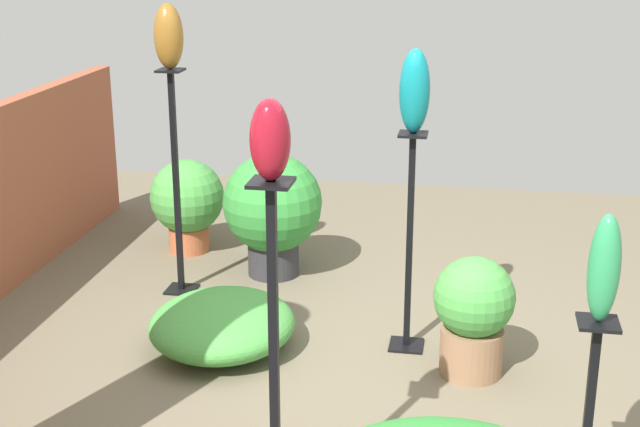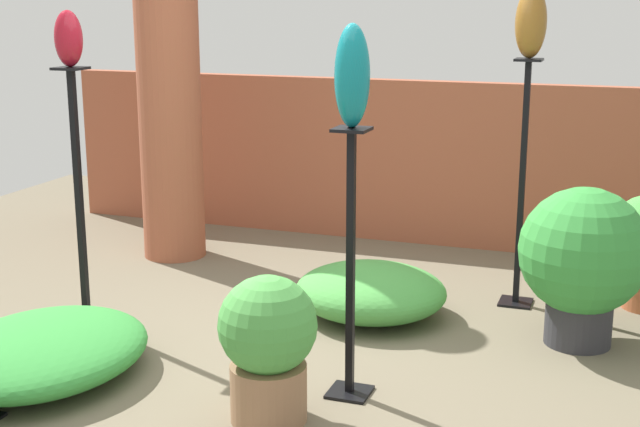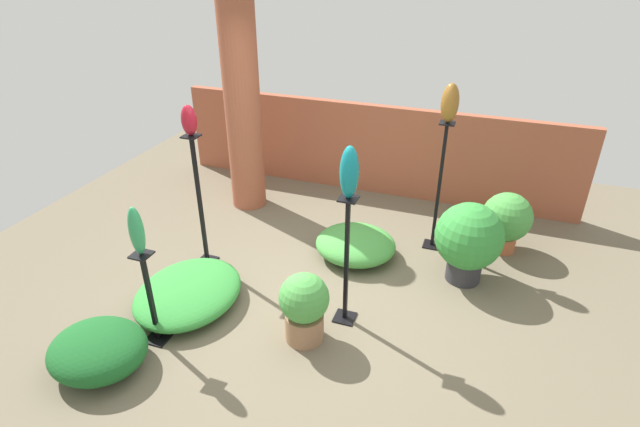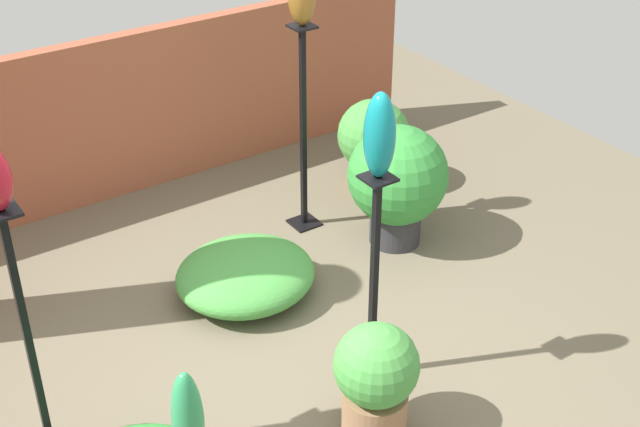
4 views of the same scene
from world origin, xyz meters
TOP-DOWN VIEW (x-y plane):
  - ground_plane at (0.00, 0.00)m, footprint 8.00×8.00m
  - brick_wall_back at (0.00, 2.64)m, footprint 5.60×0.12m
  - brick_pillar at (-1.44, 1.67)m, footprint 0.45×0.45m
  - pedestal_teal at (0.51, -0.16)m, footprint 0.20×0.20m
  - pedestal_bronze at (1.10, 1.43)m, footprint 0.20×0.20m
  - pedestal_ruby at (-1.24, 0.23)m, footprint 0.20×0.20m
  - pedestal_jade at (-1.00, -1.01)m, footprint 0.20×0.20m
  - art_vase_teal at (0.51, -0.16)m, footprint 0.16×0.17m
  - art_vase_bronze at (1.10, 1.43)m, footprint 0.18×0.19m
  - art_vase_ruby at (-1.24, 0.23)m, footprint 0.16×0.15m
  - art_vase_jade at (-1.00, -1.01)m, footprint 0.12×0.12m
  - potted_plant_front_left at (1.87, 1.63)m, footprint 0.56×0.56m
  - potted_plant_mid_left at (0.25, -0.55)m, footprint 0.45×0.45m
  - potted_plant_mid_right at (1.51, 0.88)m, footprint 0.70×0.70m
  - foliage_bed_east at (0.30, 0.91)m, footprint 0.91×0.86m
  - foliage_bed_west at (-1.02, -0.48)m, footprint 0.99×1.18m
  - foliage_bed_center at (-1.26, -1.46)m, footprint 0.84×0.76m

SIDE VIEW (x-z plane):
  - ground_plane at x=0.00m, z-range 0.00..0.00m
  - foliage_bed_west at x=-1.02m, z-range 0.00..0.26m
  - foliage_bed_east at x=0.30m, z-range 0.00..0.31m
  - foliage_bed_center at x=-1.26m, z-range 0.00..0.36m
  - potted_plant_mid_left at x=0.25m, z-range 0.03..0.71m
  - potted_plant_front_left at x=1.87m, z-range 0.04..0.76m
  - pedestal_jade at x=-1.00m, z-range -0.05..0.88m
  - potted_plant_mid_right at x=1.51m, z-range 0.06..0.94m
  - pedestal_teal at x=0.51m, z-range -0.05..1.25m
  - brick_wall_back at x=0.00m, z-range 0.00..1.26m
  - pedestal_ruby at x=-1.24m, z-range -0.05..1.44m
  - pedestal_bronze at x=1.10m, z-range -0.06..1.47m
  - art_vase_jade at x=-1.00m, z-range 0.93..1.37m
  - brick_pillar at x=-1.44m, z-range 0.00..2.69m
  - art_vase_teal at x=0.51m, z-range 1.30..1.77m
  - art_vase_ruby at x=-1.24m, z-range 1.50..1.81m
  - art_vase_bronze at x=1.10m, z-range 1.52..1.94m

